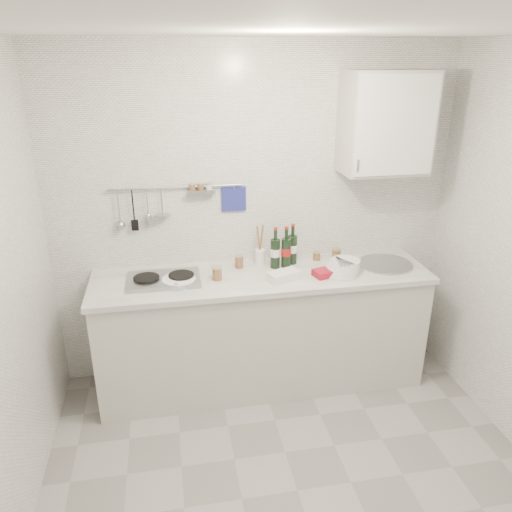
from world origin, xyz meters
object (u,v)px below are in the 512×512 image
Objects in this scene: plate_stack_hob at (178,281)px; wall_cabinet at (386,123)px; plate_stack_sink at (343,267)px; wine_bottles at (285,246)px; utensil_crock at (260,255)px.

wall_cabinet is at bearing 6.36° from plate_stack_hob.
plate_stack_sink is (1.18, -0.05, 0.03)m from plate_stack_hob.
plate_stack_sink is at bearing -29.25° from wine_bottles.
wall_cabinet reaches higher than plate_stack_hob.
plate_stack_sink is 0.88× the size of wine_bottles.
wall_cabinet is 1.30m from utensil_crock.
wall_cabinet is 1.82m from plate_stack_hob.
utensil_crock is at bearing 20.76° from plate_stack_hob.
utensil_crock is (-0.17, 0.07, -0.08)m from wine_bottles.
wall_cabinet is at bearing 33.48° from plate_stack_sink.
plate_stack_sink reaches higher than plate_stack_hob.
wall_cabinet is 2.78× the size of plate_stack_hob.
wall_cabinet is at bearing -0.09° from wine_bottles.
plate_stack_sink is 0.86× the size of utensil_crock.
wall_cabinet is 2.58× the size of plate_stack_sink.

